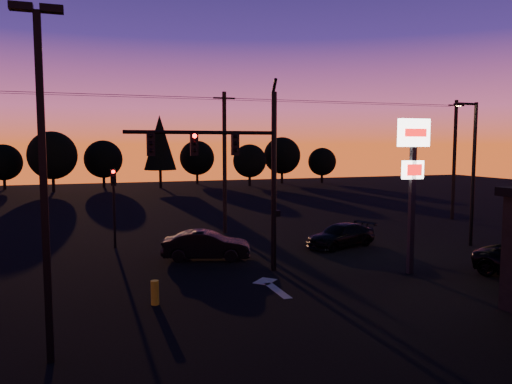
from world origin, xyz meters
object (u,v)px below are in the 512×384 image
Objects in this scene: secondary_signal at (114,196)px; parking_lot_light at (43,161)px; car_mid at (206,245)px; traffic_signal_mast at (240,162)px; car_right at (341,235)px; streetlight at (472,167)px; bollard at (155,293)px; pylon_sign at (413,163)px.

secondary_signal is 0.48× the size of parking_lot_light.
car_mid is (4.13, -4.37, -2.15)m from secondary_signal.
car_right is at bearing 27.56° from traffic_signal_mast.
bollard is at bearing -165.62° from streetlight.
car_right is at bearing 31.36° from bollard.
traffic_signal_mast reaches higher than bollard.
parking_lot_light reaches higher than car_right.
traffic_signal_mast is 1.97× the size of secondary_signal.
streetlight is 15.33m from car_mid.
bollard is 7.14m from car_mid.
bollard is (3.24, 3.84, -4.83)m from parking_lot_light.
parking_lot_light is (-2.50, -14.49, 2.41)m from secondary_signal.
traffic_signal_mast is at bearing 43.37° from parking_lot_light.
streetlight is (21.41, 8.50, -0.85)m from parking_lot_light.
bollard is at bearing -142.86° from traffic_signal_mast.
traffic_signal_mast is 10.19m from parking_lot_light.
streetlight reaches higher than car_mid.
bollard is (-11.26, -0.66, -4.48)m from pylon_sign.
secondary_signal is 14.90m from parking_lot_light.
streetlight is at bearing 30.08° from pylon_sign.
bollard is at bearing -76.05° from car_right.
traffic_signal_mast is at bearing 37.14° from bollard.
car_right is (7.80, 0.54, -0.08)m from car_mid.
streetlight is at bearing -17.56° from secondary_signal.
pylon_sign is at bearing -19.36° from traffic_signal_mast.
car_mid is (6.63, 10.12, -4.56)m from parking_lot_light.
streetlight is 8.23m from car_right.
secondary_signal is 12.72m from car_right.
bollard is at bearing -176.66° from pylon_sign.
car_right is (-0.07, 6.16, -4.28)m from pylon_sign.
parking_lot_light reaches higher than secondary_signal.
traffic_signal_mast is at bearing -173.86° from streetlight.
secondary_signal is at bearing 80.21° from parking_lot_light.
streetlight is (14.01, 1.51, -0.52)m from traffic_signal_mast.
car_mid reaches higher than bollard.
streetlight reaches higher than bollard.
car_mid is (-7.87, 5.62, -4.20)m from pylon_sign.
bollard is (-4.16, -3.15, -4.50)m from traffic_signal_mast.
car_right is (11.19, 6.82, 0.20)m from bollard.
traffic_signal_mast is at bearing -56.81° from secondary_signal.
secondary_signal is (-4.90, 7.49, -2.07)m from traffic_signal_mast.
secondary_signal is at bearing 61.24° from car_mid.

